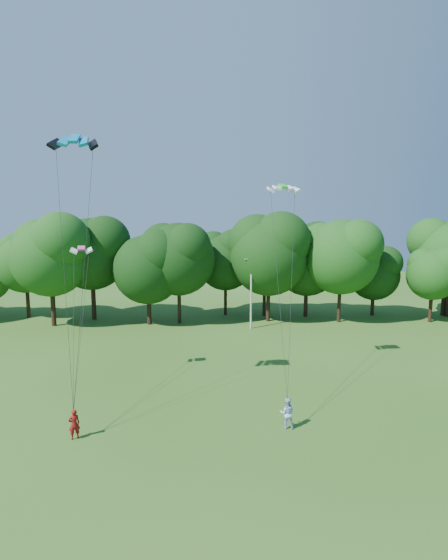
{
  "coord_description": "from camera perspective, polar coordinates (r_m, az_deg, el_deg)",
  "views": [
    {
      "loc": [
        0.5,
        -16.95,
        12.65
      ],
      "look_at": [
        1.76,
        13.0,
        8.23
      ],
      "focal_mm": 28.0,
      "sensor_mm": 36.0,
      "label": 1
    }
  ],
  "objects": [
    {
      "name": "ground",
      "position": [
        21.15,
        -3.73,
        -28.35
      ],
      "size": [
        160.0,
        160.0,
        0.0
      ],
      "primitive_type": "plane",
      "color": "#2C5417",
      "rests_on": "ground"
    },
    {
      "name": "kite_teal",
      "position": [
        29.19,
        -18.98,
        17.05
      ],
      "size": [
        2.83,
        1.34,
        0.74
      ],
      "rotation": [
        0.0,
        0.0,
        0.06
      ],
      "color": "#0580AC",
      "rests_on": "ground"
    },
    {
      "name": "tree_back_east",
      "position": [
        61.66,
        27.11,
        2.77
      ],
      "size": [
        8.37,
        8.37,
        12.18
      ],
      "color": "#322014",
      "rests_on": "ground"
    },
    {
      "name": "utility_pole",
      "position": [
        48.96,
        3.56,
        -1.6
      ],
      "size": [
        1.62,
        0.31,
        8.11
      ],
      "rotation": [
        0.0,
        0.0,
        0.14
      ],
      "color": "beige",
      "rests_on": "ground"
    },
    {
      "name": "kite_green",
      "position": [
        33.54,
        7.69,
        12.06
      ],
      "size": [
        2.5,
        1.41,
        0.43
      ],
      "rotation": [
        0.0,
        0.0,
        0.15
      ],
      "color": "#28DA20",
      "rests_on": "ground"
    },
    {
      "name": "kite_pink",
      "position": [
        33.55,
        -18.14,
        3.98
      ],
      "size": [
        1.7,
        1.11,
        0.32
      ],
      "rotation": [
        0.0,
        0.0,
        0.24
      ],
      "color": "#EF429D",
      "rests_on": "ground"
    },
    {
      "name": "kite_flyer_right",
      "position": [
        27.59,
        8.24,
        -16.81
      ],
      "size": [
        1.01,
        0.84,
        1.88
      ],
      "primitive_type": "imported",
      "rotation": [
        0.0,
        0.0,
        2.99
      ],
      "color": "#AFCEF2",
      "rests_on": "ground"
    },
    {
      "name": "tree_back_center",
      "position": [
        52.02,
        5.9,
        4.55
      ],
      "size": [
        10.13,
        10.13,
        14.73
      ],
      "color": "black",
      "rests_on": "ground"
    },
    {
      "name": "kite_flyer_left",
      "position": [
        27.55,
        -18.99,
        -17.38
      ],
      "size": [
        0.77,
        0.68,
        1.76
      ],
      "primitive_type": "imported",
      "rotation": [
        0.0,
        0.0,
        3.64
      ],
      "color": "maroon",
      "rests_on": "ground"
    }
  ]
}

